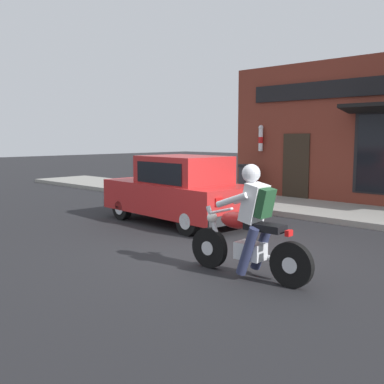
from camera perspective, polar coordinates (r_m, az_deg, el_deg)
ground_plane at (r=7.74m, az=3.37°, el=-7.93°), size 80.00×80.00×0.00m
sidewalk_curb at (r=13.55m, az=7.82°, el=-1.25°), size 2.60×22.00×0.14m
motorcycle_with_rider at (r=6.42m, az=7.28°, el=-4.88°), size 0.56×2.02×1.62m
car_hatchback at (r=10.38m, az=-1.73°, el=0.19°), size 1.89×3.88×1.57m
trash_bin at (r=14.64m, az=6.93°, el=1.61°), size 0.56×0.56×0.98m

